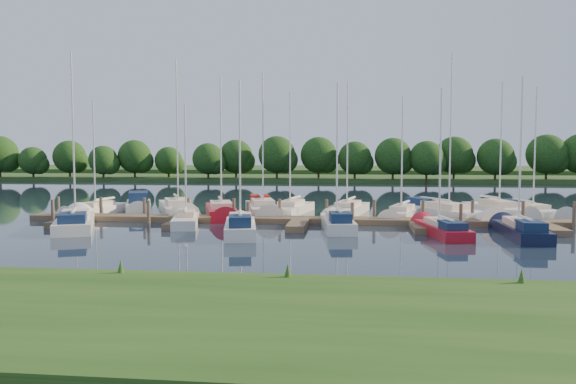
# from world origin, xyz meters

# --- Properties ---
(ground) EXTENTS (260.00, 260.00, 0.00)m
(ground) POSITION_xyz_m (0.00, 0.00, 0.00)
(ground) COLOR #1A2635
(ground) RESTS_ON ground
(near_bank) EXTENTS (90.00, 10.00, 0.50)m
(near_bank) POSITION_xyz_m (0.00, -16.00, 0.25)
(near_bank) COLOR #1F4413
(near_bank) RESTS_ON ground
(dock) EXTENTS (40.00, 6.00, 0.40)m
(dock) POSITION_xyz_m (0.00, 7.31, 0.20)
(dock) COLOR #4B3E2A
(dock) RESTS_ON ground
(mooring_pilings) EXTENTS (38.24, 2.84, 2.00)m
(mooring_pilings) POSITION_xyz_m (0.00, 8.43, 0.60)
(mooring_pilings) COLOR #473D33
(mooring_pilings) RESTS_ON ground
(far_shore) EXTENTS (180.00, 30.00, 0.60)m
(far_shore) POSITION_xyz_m (0.00, 75.00, 0.30)
(far_shore) COLOR #27481C
(far_shore) RESTS_ON ground
(distant_hill) EXTENTS (220.00, 40.00, 1.40)m
(distant_hill) POSITION_xyz_m (0.00, 100.00, 0.70)
(distant_hill) COLOR #375826
(distant_hill) RESTS_ON ground
(treeline) EXTENTS (144.06, 9.52, 8.16)m
(treeline) POSITION_xyz_m (1.75, 62.12, 4.15)
(treeline) COLOR #38281C
(treeline) RESTS_ON ground
(sailboat_n_0) EXTENTS (2.92, 7.55, 9.55)m
(sailboat_n_0) POSITION_xyz_m (-16.99, 11.69, 0.27)
(sailboat_n_0) COLOR white
(sailboat_n_0) RESTS_ON ground
(motorboat) EXTENTS (4.05, 7.06, 2.03)m
(motorboat) POSITION_xyz_m (-14.69, 14.74, 0.39)
(motorboat) COLOR white
(motorboat) RESTS_ON ground
(sailboat_n_2) EXTENTS (5.69, 10.13, 12.96)m
(sailboat_n_2) POSITION_xyz_m (-10.66, 13.03, 0.27)
(sailboat_n_2) COLOR white
(sailboat_n_2) RESTS_ON ground
(sailboat_n_3) EXTENTS (4.23, 8.99, 11.38)m
(sailboat_n_3) POSITION_xyz_m (-6.61, 11.33, 0.28)
(sailboat_n_3) COLOR #AC0F1F
(sailboat_n_3) RESTS_ON ground
(sailboat_n_4) EXTENTS (4.12, 9.36, 11.87)m
(sailboat_n_4) POSITION_xyz_m (-3.66, 13.32, 0.34)
(sailboat_n_4) COLOR white
(sailboat_n_4) RESTS_ON ground
(sailboat_n_5) EXTENTS (3.22, 8.11, 10.28)m
(sailboat_n_5) POSITION_xyz_m (-1.36, 13.71, 0.28)
(sailboat_n_5) COLOR white
(sailboat_n_5) RESTS_ON ground
(sailboat_n_6) EXTENTS (3.54, 8.76, 10.97)m
(sailboat_n_6) POSITION_xyz_m (3.23, 13.73, 0.27)
(sailboat_n_6) COLOR white
(sailboat_n_6) RESTS_ON ground
(sailboat_n_7) EXTENTS (3.68, 7.48, 9.53)m
(sailboat_n_7) POSITION_xyz_m (7.37, 11.74, 0.27)
(sailboat_n_7) COLOR white
(sailboat_n_7) RESTS_ON ground
(sailboat_n_8) EXTENTS (6.51, 9.93, 13.03)m
(sailboat_n_8) POSITION_xyz_m (10.77, 12.74, 0.33)
(sailboat_n_8) COLOR white
(sailboat_n_8) RESTS_ON ground
(sailboat_n_9) EXTENTS (3.94, 8.51, 10.93)m
(sailboat_n_9) POSITION_xyz_m (15.07, 14.41, 0.28)
(sailboat_n_9) COLOR white
(sailboat_n_9) RESTS_ON ground
(sailboat_n_10) EXTENTS (3.79, 8.36, 10.46)m
(sailboat_n_10) POSITION_xyz_m (17.72, 14.80, 0.31)
(sailboat_n_10) COLOR white
(sailboat_n_10) RESTS_ON ground
(sailboat_s_0) EXTENTS (5.40, 9.33, 12.00)m
(sailboat_s_0) POSITION_xyz_m (-14.74, 3.66, 0.32)
(sailboat_s_0) COLOR white
(sailboat_s_0) RESTS_ON ground
(sailboat_s_1) EXTENTS (2.84, 6.73, 8.66)m
(sailboat_s_1) POSITION_xyz_m (-7.80, 5.79, 0.28)
(sailboat_s_1) COLOR white
(sailboat_s_1) RESTS_ON ground
(sailboat_s_2) EXTENTS (2.98, 7.63, 9.89)m
(sailboat_s_2) POSITION_xyz_m (-3.23, 1.99, 0.35)
(sailboat_s_2) COLOR white
(sailboat_s_2) RESTS_ON ground
(sailboat_s_3) EXTENTS (2.58, 7.74, 9.95)m
(sailboat_s_3) POSITION_xyz_m (2.62, 5.03, 0.34)
(sailboat_s_3) COLOR white
(sailboat_s_3) RESTS_ON ground
(sailboat_s_4) EXTENTS (2.74, 7.35, 9.25)m
(sailboat_s_4) POSITION_xyz_m (8.97, 3.17, 0.31)
(sailboat_s_4) COLOR #AC0F1F
(sailboat_s_4) RESTS_ON ground
(sailboat_s_5) EXTENTS (1.94, 7.70, 9.92)m
(sailboat_s_5) POSITION_xyz_m (13.50, 2.77, 0.32)
(sailboat_s_5) COLOR black
(sailboat_s_5) RESTS_ON ground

